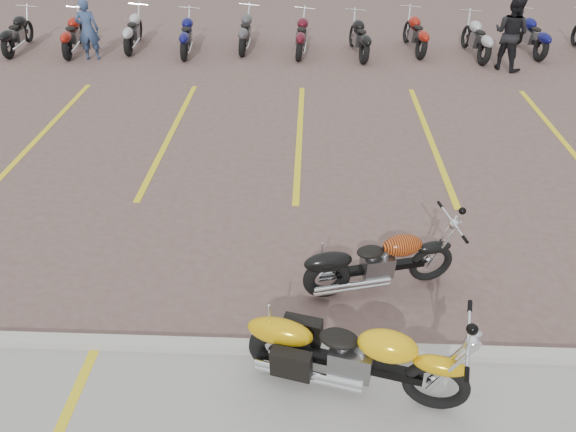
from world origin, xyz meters
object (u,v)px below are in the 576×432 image
flame_cruiser (376,264)px  person_a (88,30)px  person_b (511,33)px  yellow_cruiser (351,357)px

flame_cruiser → person_a: bearing=111.8°
person_a → person_b: (11.39, -0.36, 0.13)m
flame_cruiser → person_a: 11.94m
flame_cruiser → yellow_cruiser: bearing=-118.5°
person_b → yellow_cruiser: bearing=110.0°
yellow_cruiser → flame_cruiser: (0.42, 1.70, -0.06)m
flame_cruiser → person_b: 10.20m
yellow_cruiser → flame_cruiser: 1.75m
yellow_cruiser → flame_cruiser: size_ratio=1.15×
yellow_cruiser → person_b: person_b is taller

